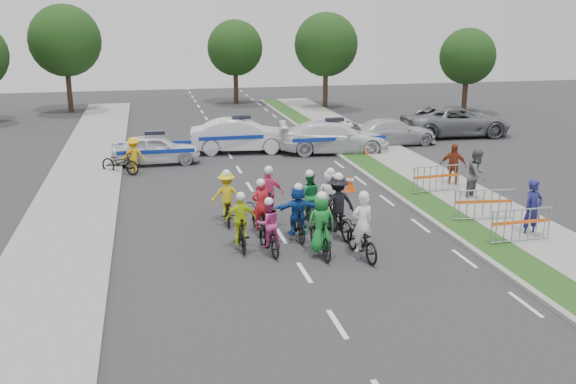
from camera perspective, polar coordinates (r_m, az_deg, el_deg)
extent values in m
plane|color=#28282B|center=(17.04, 1.47, -7.18)|extent=(90.00, 90.00, 0.00)
cube|color=gray|center=(23.07, 10.82, -1.20)|extent=(0.20, 60.00, 0.12)
cube|color=#204616|center=(23.35, 12.40, -1.10)|extent=(1.20, 60.00, 0.11)
cube|color=gray|center=(24.15, 16.28, -0.79)|extent=(2.40, 60.00, 0.13)
cube|color=gray|center=(21.44, -19.07, -3.06)|extent=(3.00, 60.00, 0.13)
imported|color=black|center=(18.03, 6.53, -4.27)|extent=(0.87, 1.97, 1.00)
imported|color=white|center=(17.82, 6.63, -2.77)|extent=(0.65, 0.47, 1.67)
sphere|color=white|center=(17.55, 6.76, -0.37)|extent=(0.29, 0.29, 0.29)
imported|color=black|center=(18.03, 2.89, -4.04)|extent=(0.60, 1.84, 1.09)
imported|color=#17822E|center=(17.84, 2.96, -2.72)|extent=(0.83, 0.56, 1.64)
sphere|color=white|center=(17.57, 3.03, -0.38)|extent=(0.28, 0.28, 0.28)
imported|color=black|center=(18.29, -1.75, -4.13)|extent=(0.80, 1.70, 0.86)
imported|color=#CA3884|center=(18.10, -1.74, -2.79)|extent=(0.77, 0.63, 1.43)
sphere|color=white|center=(17.86, -1.72, -0.86)|extent=(0.25, 0.25, 0.25)
imported|color=black|center=(18.57, -4.21, -3.63)|extent=(0.47, 1.66, 1.00)
imported|color=#D3EF19|center=(18.39, -4.22, -2.42)|extent=(0.88, 0.37, 1.50)
sphere|color=white|center=(18.15, -4.23, -0.39)|extent=(0.26, 0.26, 0.26)
imported|color=black|center=(19.69, 4.35, -2.45)|extent=(1.00, 2.07, 1.04)
imported|color=black|center=(19.49, 4.42, -1.02)|extent=(1.21, 0.82, 1.74)
sphere|color=white|center=(19.22, 4.51, 1.31)|extent=(0.30, 0.30, 0.30)
imported|color=black|center=(19.35, 0.84, -2.78)|extent=(0.51, 1.70, 1.02)
imported|color=#1644A5|center=(19.17, 0.88, -1.59)|extent=(1.42, 0.48, 1.53)
sphere|color=white|center=(18.93, 0.92, 0.41)|extent=(0.26, 0.26, 0.26)
imported|color=black|center=(19.83, -2.46, -2.47)|extent=(0.83, 1.82, 0.92)
imported|color=red|center=(19.64, -2.45, -1.16)|extent=(0.60, 0.43, 1.54)
sphere|color=white|center=(19.40, -2.45, 0.81)|extent=(0.27, 0.27, 0.27)
imported|color=black|center=(20.80, 3.67, -1.40)|extent=(0.78, 1.85, 1.08)
imported|color=white|center=(20.63, 3.73, -0.25)|extent=(0.86, 0.63, 1.62)
sphere|color=white|center=(20.39, 3.81, 1.77)|extent=(0.28, 0.28, 0.28)
imported|color=black|center=(20.84, 1.82, -1.56)|extent=(0.97, 1.87, 0.94)
imported|color=#18883F|center=(20.65, 1.87, -0.30)|extent=(0.86, 0.73, 1.56)
sphere|color=white|center=(20.42, 1.92, 1.62)|extent=(0.27, 0.27, 0.27)
imported|color=black|center=(20.88, -1.76, -1.28)|extent=(0.60, 1.86, 1.10)
imported|color=#F94589|center=(20.71, -1.75, -0.11)|extent=(0.99, 0.45, 1.65)
sphere|color=white|center=(20.47, -1.74, 1.95)|extent=(0.29, 0.29, 0.29)
imported|color=black|center=(21.03, -5.45, -1.48)|extent=(0.72, 1.79, 0.92)
imported|color=yellow|center=(20.85, -5.47, -0.23)|extent=(1.03, 0.63, 1.54)
sphere|color=white|center=(20.62, -5.50, 1.64)|extent=(0.27, 0.27, 0.27)
imported|color=white|center=(29.85, -11.69, 3.75)|extent=(4.02, 1.69, 1.36)
imported|color=white|center=(31.87, -4.17, 5.02)|extent=(5.15, 2.26, 1.65)
imported|color=white|center=(31.73, 4.13, 4.90)|extent=(5.66, 3.02, 1.56)
imported|color=#BCBDC2|center=(34.08, 9.30, 5.29)|extent=(4.80, 2.25, 1.35)
imported|color=slate|center=(37.33, 14.74, 6.11)|extent=(6.13, 3.06, 1.67)
imported|color=navy|center=(20.77, 20.93, -1.41)|extent=(0.73, 0.55, 1.80)
imported|color=#535457|center=(24.29, 16.45, 1.46)|extent=(1.18, 1.15, 1.91)
imported|color=maroon|center=(25.93, 14.45, 2.29)|extent=(1.11, 0.87, 1.75)
imported|color=yellow|center=(28.31, -13.58, 3.19)|extent=(1.01, 0.61, 1.53)
cube|color=#F24C0C|center=(24.88, 5.52, 0.12)|extent=(0.40, 0.40, 0.03)
cone|color=#F24C0C|center=(24.79, 5.54, 0.86)|extent=(0.36, 0.36, 0.70)
cylinder|color=silver|center=(24.77, 5.55, 1.09)|extent=(0.29, 0.29, 0.08)
cube|color=#F24C0C|center=(31.22, 7.00, 3.22)|extent=(0.40, 0.40, 0.03)
cone|color=#F24C0C|center=(31.15, 7.02, 3.82)|extent=(0.36, 0.36, 0.70)
cylinder|color=silver|center=(31.13, 7.03, 4.00)|extent=(0.29, 0.29, 0.08)
imported|color=black|center=(28.29, -14.70, 2.56)|extent=(1.92, 1.66, 1.00)
cylinder|color=#382619|center=(47.30, 3.34, 9.41)|extent=(0.36, 0.36, 3.25)
sphere|color=#163711|center=(47.09, 3.40, 12.95)|extent=(4.55, 4.55, 4.55)
cylinder|color=#382619|center=(46.97, 15.45, 8.54)|extent=(0.36, 0.36, 2.75)
sphere|color=#163711|center=(46.76, 15.67, 11.55)|extent=(3.85, 3.85, 3.85)
cylinder|color=#382619|center=(47.78, -18.89, 8.84)|extent=(0.36, 0.36, 3.50)
sphere|color=#163711|center=(47.57, -19.22, 12.60)|extent=(4.90, 4.90, 4.90)
cylinder|color=#382619|center=(49.99, -4.66, 9.57)|extent=(0.36, 0.36, 3.00)
sphere|color=#163711|center=(49.79, -4.73, 12.66)|extent=(4.20, 4.20, 4.20)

